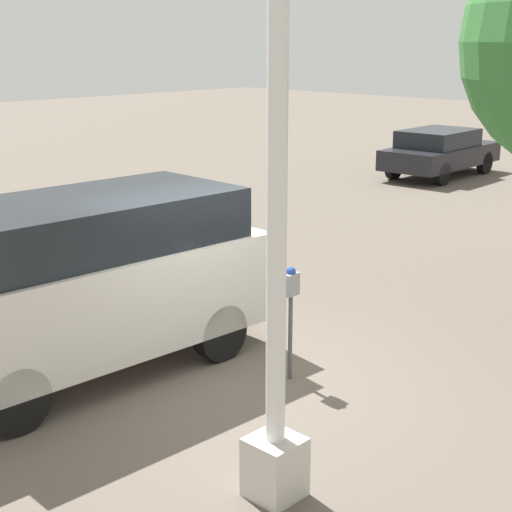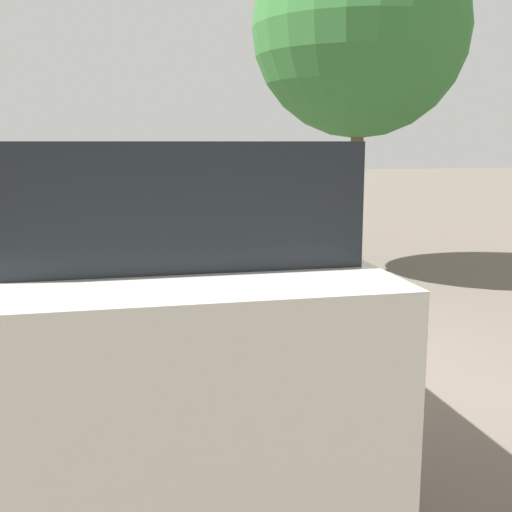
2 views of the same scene
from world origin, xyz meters
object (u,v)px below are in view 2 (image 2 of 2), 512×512
(parking_meter_near, at_px, (330,251))
(parked_van, at_px, (158,276))
(fire_hydrant, at_px, (205,220))
(street_tree, at_px, (360,29))
(parking_meter_far, at_px, (198,190))

(parking_meter_near, relative_size, parked_van, 0.31)
(parking_meter_near, relative_size, fire_hydrant, 1.69)
(parking_meter_near, height_order, fire_hydrant, parking_meter_near)
(parked_van, relative_size, street_tree, 0.81)
(parking_meter_far, height_order, parked_van, parked_van)
(parked_van, xyz_separation_m, fire_hydrant, (-9.31, 2.02, -0.75))
(street_tree, distance_m, fire_hydrant, 5.74)
(parking_meter_near, distance_m, parked_van, 2.43)
(parked_van, bearing_deg, street_tree, 145.59)
(parking_meter_far, xyz_separation_m, fire_hydrant, (-0.09, 0.16, -0.67))
(parking_meter_near, bearing_deg, street_tree, 148.45)
(parking_meter_far, distance_m, parked_van, 9.41)
(parking_meter_far, bearing_deg, parked_van, -15.86)
(parking_meter_far, xyz_separation_m, parked_van, (9.23, -1.86, 0.08))
(parked_van, relative_size, fire_hydrant, 5.54)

